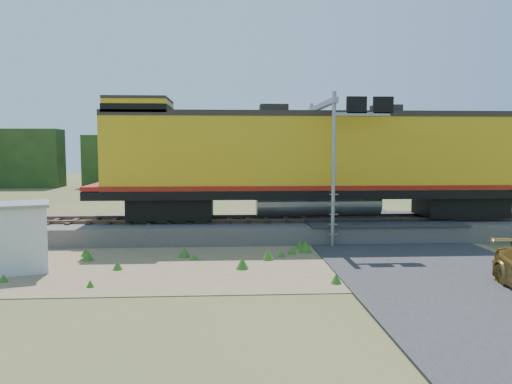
{
  "coord_description": "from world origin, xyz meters",
  "views": [
    {
      "loc": [
        -0.08,
        -17.39,
        4.19
      ],
      "look_at": [
        1.1,
        3.0,
        2.4
      ],
      "focal_mm": 35.0,
      "sensor_mm": 36.0,
      "label": 1
    }
  ],
  "objects": [
    {
      "name": "ground",
      "position": [
        0.0,
        0.0,
        0.0
      ],
      "size": [
        140.0,
        140.0,
        0.0
      ],
      "primitive_type": "plane",
      "color": "#475123",
      "rests_on": "ground"
    },
    {
      "name": "ballast",
      "position": [
        0.0,
        6.0,
        0.4
      ],
      "size": [
        70.0,
        5.0,
        0.8
      ],
      "primitive_type": "cube",
      "color": "slate",
      "rests_on": "ground"
    },
    {
      "name": "rails",
      "position": [
        0.0,
        6.0,
        0.88
      ],
      "size": [
        70.0,
        1.54,
        0.16
      ],
      "color": "brown",
      "rests_on": "ballast"
    },
    {
      "name": "dirt_shoulder",
      "position": [
        -2.0,
        0.5,
        0.01
      ],
      "size": [
        26.0,
        8.0,
        0.03
      ],
      "primitive_type": "cube",
      "color": "#8C7754",
      "rests_on": "ground"
    },
    {
      "name": "road",
      "position": [
        7.0,
        0.74,
        0.09
      ],
      "size": [
        7.0,
        66.0,
        0.86
      ],
      "color": "#38383A",
      "rests_on": "ground"
    },
    {
      "name": "tree_line_north",
      "position": [
        0.0,
        38.0,
        3.07
      ],
      "size": [
        130.0,
        3.0,
        6.5
      ],
      "color": "#193412",
      "rests_on": "ground"
    },
    {
      "name": "weed_clumps",
      "position": [
        -3.5,
        0.1,
        0.0
      ],
      "size": [
        15.0,
        6.2,
        0.56
      ],
      "primitive_type": null,
      "color": "#326D1F",
      "rests_on": "ground"
    },
    {
      "name": "locomotive",
      "position": [
        3.92,
        6.0,
        3.67
      ],
      "size": [
        21.32,
        3.25,
        5.5
      ],
      "color": "black",
      "rests_on": "rails"
    },
    {
      "name": "shed",
      "position": [
        -7.19,
        -0.18,
        1.19
      ],
      "size": [
        2.53,
        2.53,
        2.35
      ],
      "rotation": [
        0.0,
        0.0,
        0.34
      ],
      "color": "silver",
      "rests_on": "ground"
    },
    {
      "name": "signal_gantry",
      "position": [
        4.68,
        5.35,
        4.94
      ],
      "size": [
        2.59,
        6.2,
        6.54
      ],
      "color": "gray",
      "rests_on": "ground"
    }
  ]
}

